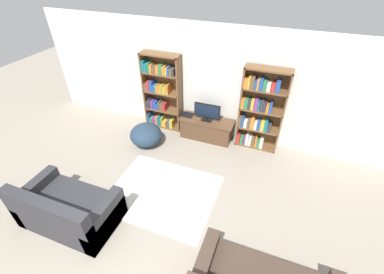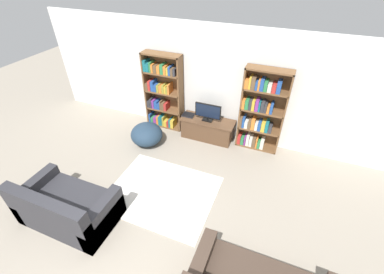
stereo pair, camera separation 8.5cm
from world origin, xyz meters
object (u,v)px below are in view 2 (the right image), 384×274
(bookshelf_right, at_px, (260,112))
(couch_left_sectional, at_px, (67,208))
(tv_stand, at_px, (207,129))
(beanbag_ottoman, at_px, (147,134))
(bookshelf_left, at_px, (163,93))
(television, at_px, (208,112))
(laptop, at_px, (189,115))

(bookshelf_right, distance_m, couch_left_sectional, 4.16)
(tv_stand, bearing_deg, bookshelf_right, 6.41)
(bookshelf_right, xyz_separation_m, beanbag_ottoman, (-2.39, -0.88, -0.67))
(bookshelf_left, relative_size, television, 3.08)
(bookshelf_right, relative_size, tv_stand, 1.48)
(tv_stand, xyz_separation_m, laptop, (-0.50, 0.02, 0.27))
(bookshelf_right, bearing_deg, laptop, -176.24)
(bookshelf_right, height_order, couch_left_sectional, bookshelf_right)
(bookshelf_left, relative_size, beanbag_ottoman, 2.57)
(tv_stand, relative_size, beanbag_ottoman, 1.74)
(tv_stand, distance_m, television, 0.48)
(television, bearing_deg, bookshelf_left, 173.32)
(bookshelf_left, relative_size, bookshelf_right, 1.00)
(tv_stand, xyz_separation_m, beanbag_ottoman, (-1.25, -0.75, -0.00))
(bookshelf_left, relative_size, couch_left_sectional, 1.22)
(television, bearing_deg, couch_left_sectional, -113.99)
(bookshelf_right, xyz_separation_m, tv_stand, (-1.14, -0.13, -0.67))
(television, xyz_separation_m, couch_left_sectional, (-1.38, -3.10, -0.44))
(laptop, bearing_deg, beanbag_ottoman, -134.16)
(bookshelf_right, distance_m, beanbag_ottoman, 2.63)
(laptop, relative_size, couch_left_sectional, 0.19)
(bookshelf_right, height_order, television, bookshelf_right)
(couch_left_sectional, bearing_deg, bookshelf_right, 52.18)
(bookshelf_left, xyz_separation_m, television, (1.23, -0.14, -0.19))
(bookshelf_right, distance_m, television, 1.16)
(tv_stand, height_order, laptop, laptop)
(tv_stand, bearing_deg, couch_left_sectional, -113.89)
(bookshelf_left, height_order, television, bookshelf_left)
(tv_stand, distance_m, laptop, 0.57)
(bookshelf_right, xyz_separation_m, laptop, (-1.64, -0.11, -0.40))
(bookshelf_right, bearing_deg, television, -172.85)
(tv_stand, height_order, beanbag_ottoman, same)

